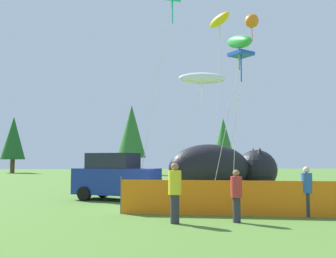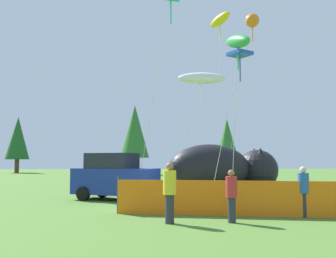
# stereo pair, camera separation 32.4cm
# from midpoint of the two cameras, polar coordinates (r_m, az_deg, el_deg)

# --- Properties ---
(ground_plane) EXTENTS (120.00, 120.00, 0.00)m
(ground_plane) POSITION_cam_midpoint_polar(r_m,az_deg,el_deg) (15.47, 0.72, -11.64)
(ground_plane) COLOR #4C752D
(parked_car) EXTENTS (4.22, 3.23, 2.18)m
(parked_car) POSITION_cam_midpoint_polar(r_m,az_deg,el_deg) (17.77, -7.61, -7.26)
(parked_car) COLOR navy
(parked_car) RESTS_ON ground
(folding_chair) EXTENTS (0.70, 0.70, 0.94)m
(folding_chair) POSITION_cam_midpoint_polar(r_m,az_deg,el_deg) (16.39, 7.53, -9.26)
(folding_chair) COLOR black
(folding_chair) RESTS_ON ground
(inflatable_cat) EXTENTS (7.27, 4.62, 2.75)m
(inflatable_cat) POSITION_cam_midpoint_polar(r_m,az_deg,el_deg) (22.08, 8.75, -6.20)
(inflatable_cat) COLOR black
(inflatable_cat) RESTS_ON ground
(safety_fence) EXTENTS (7.51, 1.70, 1.29)m
(safety_fence) POSITION_cam_midpoint_polar(r_m,az_deg,el_deg) (12.91, 9.88, -10.34)
(safety_fence) COLOR orange
(safety_fence) RESTS_ON ground
(spectator_in_red_shirt) EXTENTS (0.34, 0.34, 1.57)m
(spectator_in_red_shirt) POSITION_cam_midpoint_polar(r_m,az_deg,el_deg) (11.54, 10.46, -9.67)
(spectator_in_red_shirt) COLOR #2D2D38
(spectator_in_red_shirt) RESTS_ON ground
(spectator_in_grey_shirt) EXTENTS (0.39, 0.39, 1.78)m
(spectator_in_grey_shirt) POSITION_cam_midpoint_polar(r_m,az_deg,el_deg) (11.20, 1.09, -9.31)
(spectator_in_grey_shirt) COLOR #2D2D38
(spectator_in_grey_shirt) RESTS_ON ground
(spectator_in_yellow_shirt) EXTENTS (0.36, 0.36, 1.65)m
(spectator_in_yellow_shirt) POSITION_cam_midpoint_polar(r_m,az_deg,el_deg) (13.26, 20.62, -8.61)
(spectator_in_yellow_shirt) COLOR #2D2D38
(spectator_in_yellow_shirt) RESTS_ON ground
(kite_blue_box) EXTENTS (1.69, 2.46, 6.85)m
(kite_blue_box) POSITION_cam_midpoint_polar(r_m,az_deg,el_deg) (17.99, 11.34, 10.77)
(kite_blue_box) COLOR silver
(kite_blue_box) RESTS_ON ground
(kite_teal_diamond) EXTENTS (2.03, 2.72, 9.51)m
(kite_teal_diamond) POSITION_cam_midpoint_polar(r_m,az_deg,el_deg) (18.10, 0.87, 18.98)
(kite_teal_diamond) COLOR silver
(kite_teal_diamond) RESTS_ON ground
(kite_green_fish) EXTENTS (1.03, 2.96, 7.82)m
(kite_green_fish) POSITION_cam_midpoint_polar(r_m,az_deg,el_deg) (17.78, 11.11, 12.89)
(kite_green_fish) COLOR silver
(kite_green_fish) RESTS_ON ground
(kite_yellow_hero) EXTENTS (1.55, 3.04, 11.32)m
(kite_yellow_hero) POSITION_cam_midpoint_polar(r_m,az_deg,el_deg) (25.14, 8.33, 16.03)
(kite_yellow_hero) COLOR silver
(kite_yellow_hero) RESTS_ON ground
(kite_orange_flower) EXTENTS (1.78, 2.56, 10.72)m
(kite_orange_flower) POSITION_cam_midpoint_polar(r_m,az_deg,el_deg) (24.22, 13.09, 15.67)
(kite_orange_flower) COLOR silver
(kite_orange_flower) RESTS_ON ground
(kite_white_ghost) EXTENTS (2.75, 2.22, 6.46)m
(kite_white_ghost) POSITION_cam_midpoint_polar(r_m,az_deg,el_deg) (19.70, 5.58, 7.67)
(kite_white_ghost) COLOR silver
(kite_white_ghost) RESTS_ON ground
(horizon_tree_east) EXTENTS (3.70, 3.70, 8.83)m
(horizon_tree_east) POSITION_cam_midpoint_polar(r_m,az_deg,el_deg) (47.85, -4.90, -0.41)
(horizon_tree_east) COLOR brown
(horizon_tree_east) RESTS_ON ground
(horizon_tree_west) EXTENTS (3.35, 3.35, 7.98)m
(horizon_tree_west) POSITION_cam_midpoint_polar(r_m,az_deg,el_deg) (57.63, -21.78, -1.33)
(horizon_tree_west) COLOR brown
(horizon_tree_west) RESTS_ON ground
(horizon_tree_mid) EXTENTS (3.13, 3.13, 7.47)m
(horizon_tree_mid) POSITION_cam_midpoint_polar(r_m,az_deg,el_deg) (50.93, 9.13, -1.57)
(horizon_tree_mid) COLOR brown
(horizon_tree_mid) RESTS_ON ground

